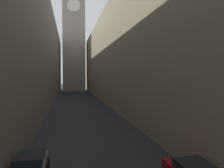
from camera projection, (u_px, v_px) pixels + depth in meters
The scene contains 5 objects.
ground_plane at pixel (80, 107), 41.36m from camera, with size 264.00×264.00×0.00m, color #232326.
building_block_left at pixel (12, 53), 40.30m from camera, with size 14.82×108.00×21.01m, color #60594F.
building_block_right at pixel (139, 56), 45.59m from camera, with size 14.92×108.00×20.91m, color gray.
clock_tower at pixel (73, 11), 84.21m from camera, with size 9.59×9.59×62.13m.
parked_car_left_third at pixel (30, 166), 12.23m from camera, with size 1.89×4.17×1.44m.
Camera 1 is at (-2.17, 6.39, 6.01)m, focal length 33.43 mm.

